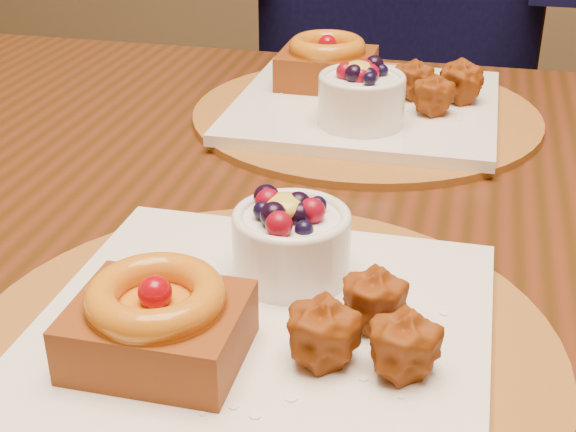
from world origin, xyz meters
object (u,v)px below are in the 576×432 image
object	(u,v)px
chair_far	(419,171)
dining_table	(325,280)
place_setting_far	(363,98)
place_setting_near	(258,323)

from	to	relation	value
chair_far	dining_table	bearing A→B (deg)	-99.74
dining_table	place_setting_far	xyz separation A→B (m)	(-0.00, 0.22, 0.10)
dining_table	place_setting_near	xyz separation A→B (m)	(-0.00, -0.22, 0.10)
dining_table	place_setting_far	world-z (taller)	place_setting_far
chair_far	place_setting_near	bearing A→B (deg)	-99.31
place_setting_far	chair_far	world-z (taller)	chair_far
place_setting_near	place_setting_far	xyz separation A→B (m)	(-0.00, 0.43, 0.00)
dining_table	place_setting_near	size ratio (longest dim) A/B	4.21
dining_table	place_setting_far	bearing A→B (deg)	90.67
place_setting_far	chair_far	xyz separation A→B (m)	(0.03, 0.52, -0.31)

